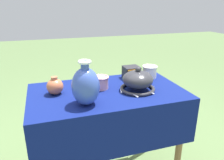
{
  "coord_description": "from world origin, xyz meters",
  "views": [
    {
      "loc": [
        -0.37,
        -1.27,
        1.29
      ],
      "look_at": [
        0.01,
        -0.07,
        0.84
      ],
      "focal_mm": 35.0,
      "sensor_mm": 36.0,
      "label": 1
    }
  ],
  "objects_px": {
    "jar_round_terracotta": "(55,86)",
    "vase_tall_bulbous": "(86,86)",
    "cup_wide_ivory": "(150,71)",
    "cup_wide_rose": "(101,82)",
    "mosaic_tile_box": "(131,72)",
    "vase_dome_bell": "(138,81)"
  },
  "relations": [
    {
      "from": "mosaic_tile_box",
      "to": "cup_wide_ivory",
      "type": "height_order",
      "value": "cup_wide_ivory"
    },
    {
      "from": "mosaic_tile_box",
      "to": "jar_round_terracotta",
      "type": "distance_m",
      "value": 0.59
    },
    {
      "from": "vase_dome_bell",
      "to": "mosaic_tile_box",
      "type": "relative_size",
      "value": 2.06
    },
    {
      "from": "cup_wide_rose",
      "to": "jar_round_terracotta",
      "type": "distance_m",
      "value": 0.3
    },
    {
      "from": "mosaic_tile_box",
      "to": "jar_round_terracotta",
      "type": "relative_size",
      "value": 1.03
    },
    {
      "from": "vase_tall_bulbous",
      "to": "jar_round_terracotta",
      "type": "distance_m",
      "value": 0.26
    },
    {
      "from": "vase_tall_bulbous",
      "to": "cup_wide_rose",
      "type": "xyz_separation_m",
      "value": [
        0.14,
        0.2,
        -0.07
      ]
    },
    {
      "from": "vase_tall_bulbous",
      "to": "mosaic_tile_box",
      "type": "height_order",
      "value": "vase_tall_bulbous"
    },
    {
      "from": "vase_tall_bulbous",
      "to": "cup_wide_rose",
      "type": "height_order",
      "value": "vase_tall_bulbous"
    },
    {
      "from": "vase_tall_bulbous",
      "to": "mosaic_tile_box",
      "type": "xyz_separation_m",
      "value": [
        0.42,
        0.34,
        -0.07
      ]
    },
    {
      "from": "mosaic_tile_box",
      "to": "jar_round_terracotta",
      "type": "height_order",
      "value": "jar_round_terracotta"
    },
    {
      "from": "mosaic_tile_box",
      "to": "cup_wide_rose",
      "type": "bearing_deg",
      "value": -154.98
    },
    {
      "from": "vase_tall_bulbous",
      "to": "cup_wide_ivory",
      "type": "height_order",
      "value": "vase_tall_bulbous"
    },
    {
      "from": "cup_wide_ivory",
      "to": "cup_wide_rose",
      "type": "bearing_deg",
      "value": -165.73
    },
    {
      "from": "vase_tall_bulbous",
      "to": "cup_wide_ivory",
      "type": "xyz_separation_m",
      "value": [
        0.55,
        0.31,
        -0.06
      ]
    },
    {
      "from": "jar_round_terracotta",
      "to": "vase_dome_bell",
      "type": "bearing_deg",
      "value": -11.12
    },
    {
      "from": "jar_round_terracotta",
      "to": "vase_tall_bulbous",
      "type": "bearing_deg",
      "value": -52.4
    },
    {
      "from": "vase_dome_bell",
      "to": "cup_wide_ivory",
      "type": "bearing_deg",
      "value": 47.08
    },
    {
      "from": "vase_dome_bell",
      "to": "vase_tall_bulbous",
      "type": "bearing_deg",
      "value": -164.29
    },
    {
      "from": "cup_wide_rose",
      "to": "cup_wide_ivory",
      "type": "distance_m",
      "value": 0.43
    },
    {
      "from": "vase_tall_bulbous",
      "to": "jar_round_terracotta",
      "type": "bearing_deg",
      "value": 127.6
    },
    {
      "from": "vase_tall_bulbous",
      "to": "mosaic_tile_box",
      "type": "relative_size",
      "value": 2.19
    }
  ]
}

